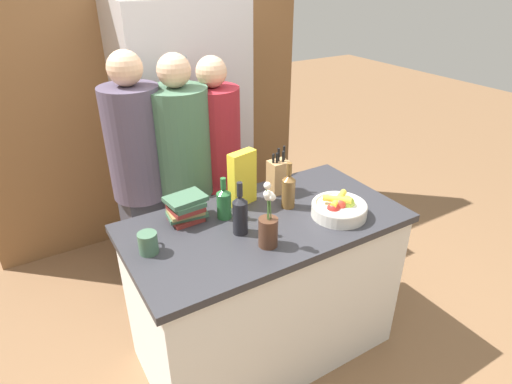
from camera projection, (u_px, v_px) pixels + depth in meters
name	position (u px, v px, depth m)	size (l,w,h in m)	color
ground_plane	(264.00, 345.00, 2.63)	(14.00, 14.00, 0.00)	brown
kitchen_island	(265.00, 288.00, 2.41)	(1.44, 0.76, 0.90)	silver
back_wall_wood	(148.00, 77.00, 3.31)	(2.64, 0.12, 2.60)	brown
refrigerator	(184.00, 131.00, 3.26)	(0.87, 0.62, 1.88)	#B7B7BC
fruit_bowl	(339.00, 208.00, 2.22)	(0.29, 0.29, 0.11)	silver
knife_block	(278.00, 176.00, 2.43)	(0.11, 0.09, 0.27)	tan
flower_vase	(268.00, 227.00, 1.96)	(0.09, 0.09, 0.34)	#4C2D1E
cereal_box	(242.00, 178.00, 2.29)	(0.17, 0.09, 0.30)	yellow
coffee_mug	(148.00, 243.00, 1.93)	(0.09, 0.12, 0.10)	#42664C
book_stack	(186.00, 208.00, 2.16)	(0.21, 0.17, 0.14)	maroon
bottle_oil	(224.00, 202.00, 2.18)	(0.08, 0.08, 0.23)	#286633
bottle_vinegar	(289.00, 190.00, 2.27)	(0.07, 0.07, 0.26)	brown
bottle_wine	(240.00, 213.00, 2.05)	(0.07, 0.07, 0.27)	black
person_at_sink	(140.00, 174.00, 2.59)	(0.34, 0.34, 1.67)	#383842
person_in_blue	(183.00, 173.00, 2.65)	(0.36, 0.36, 1.65)	#383842
person_in_red_tee	(216.00, 166.00, 2.80)	(0.33, 0.33, 1.60)	#383842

